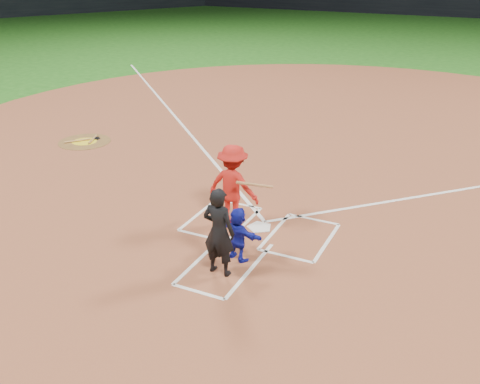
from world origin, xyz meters
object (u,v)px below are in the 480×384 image
at_px(home_plate, 260,227).
at_px(umpire, 219,232).
at_px(catcher, 238,234).
at_px(on_deck_circle, 85,142).
at_px(batter_at_plate, 233,186).

distance_m(home_plate, umpire, 2.22).
bearing_deg(umpire, catcher, -98.32).
bearing_deg(catcher, on_deck_circle, -9.77).
height_order(home_plate, catcher, catcher).
bearing_deg(home_plate, umpire, 91.24).
bearing_deg(home_plate, on_deck_circle, -21.43).
xyz_separation_m(on_deck_circle, umpire, (7.66, -5.03, 0.89)).
bearing_deg(batter_at_plate, catcher, -59.80).
distance_m(umpire, batter_at_plate, 2.08).
bearing_deg(catcher, umpire, 99.72).
bearing_deg(batter_at_plate, on_deck_circle, 156.34).
distance_m(home_plate, catcher, 1.54).
height_order(on_deck_circle, batter_at_plate, batter_at_plate).
distance_m(home_plate, on_deck_circle, 8.19).
height_order(home_plate, umpire, umpire).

